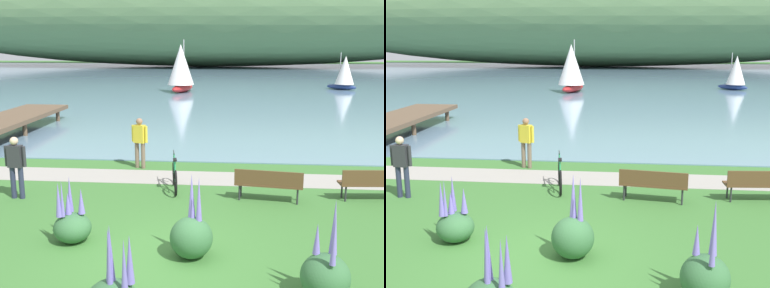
% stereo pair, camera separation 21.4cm
% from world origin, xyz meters
% --- Properties ---
extents(ground_plane, '(200.00, 200.00, 0.00)m').
position_xyz_m(ground_plane, '(0.00, 0.00, 0.00)').
color(ground_plane, '#3D7533').
extents(bay_water, '(180.00, 80.00, 0.04)m').
position_xyz_m(bay_water, '(0.00, 47.57, 0.02)').
color(bay_water, '#6B8EA8').
rests_on(bay_water, ground).
extents(distant_hillside, '(119.03, 28.00, 18.62)m').
position_xyz_m(distant_hillside, '(-3.37, 76.13, 9.35)').
color(distant_hillside, '#567A4C').
rests_on(distant_hillside, bay_water).
extents(shoreline_path, '(60.00, 1.50, 0.01)m').
position_xyz_m(shoreline_path, '(0.00, 5.63, 0.01)').
color(shoreline_path, '#A39E93').
rests_on(shoreline_path, ground).
extents(park_bench_near_camera, '(1.85, 0.73, 0.88)m').
position_xyz_m(park_bench_near_camera, '(2.35, 3.65, 0.52)').
color(park_bench_near_camera, brown).
rests_on(park_bench_near_camera, ground).
extents(park_bench_further_along, '(1.83, 0.62, 0.88)m').
position_xyz_m(park_bench_further_along, '(5.17, 3.96, 0.52)').
color(park_bench_further_along, brown).
rests_on(park_bench_further_along, ground).
extents(bicycle_leaning_near_bench, '(0.37, 1.75, 1.01)m').
position_xyz_m(bicycle_leaning_near_bench, '(-0.27, 4.42, 0.40)').
color(bicycle_leaning_near_bench, black).
rests_on(bicycle_leaning_near_bench, ground).
extents(person_at_shoreline, '(0.58, 0.34, 1.71)m').
position_xyz_m(person_at_shoreline, '(-1.74, 6.68, 0.98)').
color(person_at_shoreline, '#72604C').
rests_on(person_at_shoreline, ground).
extents(person_on_the_grass, '(0.61, 0.24, 1.71)m').
position_xyz_m(person_on_the_grass, '(-4.44, 3.28, 0.98)').
color(person_on_the_grass, '#282D47').
rests_on(person_on_the_grass, ground).
extents(echium_bush_closest_to_camera, '(0.85, 0.85, 1.69)m').
position_xyz_m(echium_bush_closest_to_camera, '(0.61, 0.15, 0.46)').
color(echium_bush_closest_to_camera, '#386B3D').
rests_on(echium_bush_closest_to_camera, ground).
extents(echium_bush_beside_closest, '(0.80, 0.80, 1.40)m').
position_xyz_m(echium_bush_beside_closest, '(-1.98, 0.64, 0.39)').
color(echium_bush_beside_closest, '#386B3D').
rests_on(echium_bush_beside_closest, ground).
extents(echium_bush_mid_cluster, '(0.82, 0.82, 1.69)m').
position_xyz_m(echium_bush_mid_cluster, '(2.95, -1.17, 0.44)').
color(echium_bush_mid_cluster, '#386B3D').
rests_on(echium_bush_mid_cluster, ground).
extents(sailboat_nearest_to_shore, '(2.78, 3.90, 4.41)m').
position_xyz_m(sailboat_nearest_to_shore, '(-3.12, 30.98, 2.11)').
color(sailboat_nearest_to_shore, '#B22323').
rests_on(sailboat_nearest_to_shore, bay_water).
extents(sailboat_mid_bay, '(2.72, 2.49, 3.29)m').
position_xyz_m(sailboat_mid_bay, '(11.18, 34.50, 1.59)').
color(sailboat_mid_bay, navy).
rests_on(sailboat_mid_bay, bay_water).
extents(pier_dock, '(2.40, 10.00, 0.80)m').
position_xyz_m(pier_dock, '(-9.00, 11.57, 0.69)').
color(pier_dock, brown).
rests_on(pier_dock, ground).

